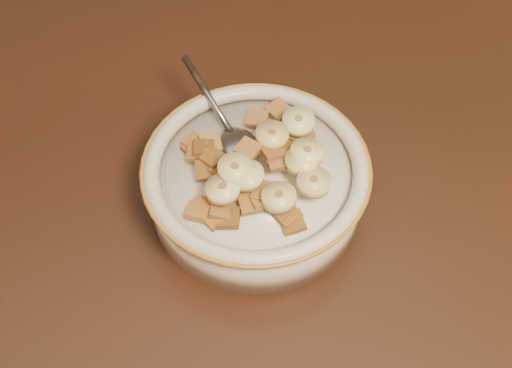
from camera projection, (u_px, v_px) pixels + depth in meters
name	position (u px, v px, depth m)	size (l,w,h in m)	color
table	(151.00, 216.00, 0.66)	(1.40, 0.90, 0.04)	black
cereal_bowl	(256.00, 187.00, 0.62)	(0.21, 0.21, 0.05)	beige
milk	(256.00, 172.00, 0.60)	(0.17, 0.17, 0.00)	beige
spoon	(239.00, 145.00, 0.62)	(0.04, 0.05, 0.01)	gray
cereal_square_0	(264.00, 191.00, 0.57)	(0.02, 0.02, 0.01)	brown
cereal_square_1	(302.00, 141.00, 0.61)	(0.02, 0.02, 0.01)	brown
cereal_square_2	(207.00, 170.00, 0.59)	(0.02, 0.02, 0.01)	brown
cereal_square_3	(228.00, 218.00, 0.56)	(0.02, 0.02, 0.01)	brown
cereal_square_4	(250.00, 203.00, 0.57)	(0.02, 0.02, 0.01)	brown
cereal_square_5	(204.00, 208.00, 0.57)	(0.02, 0.02, 0.01)	brown
cereal_square_6	(222.00, 211.00, 0.56)	(0.02, 0.02, 0.01)	brown
cereal_square_7	(232.00, 181.00, 0.57)	(0.02, 0.02, 0.01)	brown
cereal_square_8	(301.00, 130.00, 0.62)	(0.02, 0.02, 0.01)	#91531A
cereal_square_9	(223.00, 170.00, 0.59)	(0.02, 0.02, 0.01)	brown
cereal_square_10	(204.00, 148.00, 0.60)	(0.02, 0.02, 0.01)	brown
cereal_square_11	(278.00, 161.00, 0.59)	(0.02, 0.02, 0.01)	brown
cereal_square_12	(199.00, 211.00, 0.57)	(0.02, 0.02, 0.01)	#9D6A24
cereal_square_13	(279.00, 110.00, 0.64)	(0.02, 0.02, 0.01)	brown
cereal_square_14	(257.00, 118.00, 0.63)	(0.02, 0.02, 0.01)	#98592F
cereal_square_15	(300.00, 137.00, 0.61)	(0.02, 0.02, 0.01)	olive
cereal_square_16	(213.00, 159.00, 0.59)	(0.02, 0.02, 0.01)	brown
cereal_square_17	(273.00, 152.00, 0.59)	(0.02, 0.02, 0.01)	brown
cereal_square_18	(287.00, 214.00, 0.57)	(0.02, 0.02, 0.01)	#9B541A
cereal_square_19	(212.00, 161.00, 0.59)	(0.02, 0.02, 0.01)	olive
cereal_square_20	(198.00, 152.00, 0.60)	(0.02, 0.02, 0.01)	brown
cereal_square_21	(194.00, 148.00, 0.61)	(0.02, 0.02, 0.01)	brown
cereal_square_22	(248.00, 149.00, 0.59)	(0.02, 0.02, 0.01)	#9B632E
cereal_square_23	(293.00, 223.00, 0.56)	(0.02, 0.02, 0.01)	brown
cereal_square_24	(214.00, 216.00, 0.56)	(0.02, 0.02, 0.01)	#9B571D
cereal_square_25	(282.00, 148.00, 0.59)	(0.02, 0.02, 0.01)	brown
cereal_square_26	(211.00, 144.00, 0.61)	(0.02, 0.02, 0.01)	#9C6231
cereal_square_27	(261.00, 198.00, 0.57)	(0.02, 0.02, 0.01)	brown
cereal_square_28	(195.00, 142.00, 0.62)	(0.02, 0.02, 0.01)	brown
banana_slice_0	(272.00, 135.00, 0.59)	(0.03, 0.03, 0.01)	#E7C675
banana_slice_1	(235.00, 169.00, 0.57)	(0.03, 0.03, 0.01)	#F7E48E
banana_slice_2	(307.00, 152.00, 0.58)	(0.03, 0.03, 0.01)	#E8D771
banana_slice_3	(247.00, 175.00, 0.57)	(0.03, 0.03, 0.01)	beige
banana_slice_4	(302.00, 161.00, 0.58)	(0.03, 0.03, 0.01)	#EDD782
banana_slice_5	(298.00, 122.00, 0.61)	(0.03, 0.03, 0.01)	#FFF4A7
banana_slice_6	(279.00, 197.00, 0.56)	(0.03, 0.03, 0.01)	#ECD787
banana_slice_7	(223.00, 189.00, 0.56)	(0.03, 0.03, 0.01)	#FEDD9B
banana_slice_8	(314.00, 182.00, 0.57)	(0.03, 0.03, 0.01)	#CDBA75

